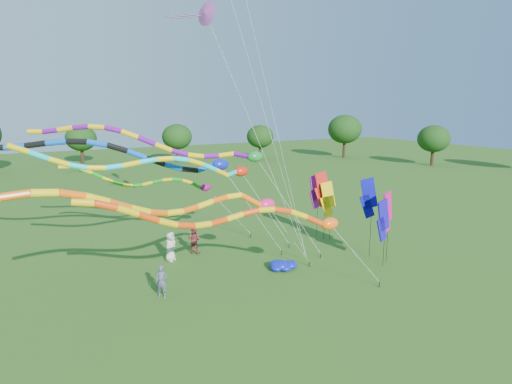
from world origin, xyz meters
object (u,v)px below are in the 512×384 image
tube_kite_red (250,218)px  person_a (171,246)px  person_b (161,281)px  person_c (194,240)px  blue_nylon_heap (280,264)px  tube_kite_orange (187,203)px

tube_kite_red → person_a: size_ratio=7.63×
tube_kite_red → person_b: (-3.02, 3.36, -3.53)m
tube_kite_red → person_c: (0.68, 8.59, -3.47)m
blue_nylon_heap → person_b: bearing=-176.5°
tube_kite_red → person_c: size_ratio=7.81×
person_b → tube_kite_orange: bearing=-23.6°
blue_nylon_heap → person_b: 7.04m
tube_kite_orange → blue_nylon_heap: (6.17, 2.01, -4.65)m
tube_kite_orange → tube_kite_red: bearing=-48.8°
tube_kite_orange → person_c: tube_kite_orange is taller
person_a → person_b: person_a is taller
tube_kite_red → person_a: tube_kite_red is taller
person_c → person_a: bearing=67.6°
tube_kite_orange → person_a: (1.15, 6.23, -4.00)m
tube_kite_red → person_a: (-1.03, 8.02, -3.45)m
tube_kite_red → person_c: bearing=92.6°
person_b → person_c: bearing=93.2°
tube_kite_orange → person_b: 4.46m
tube_kite_orange → person_b: (-0.84, 1.58, -4.08)m
blue_nylon_heap → person_a: 6.59m
tube_kite_orange → person_c: size_ratio=8.67×
person_a → tube_kite_orange: bearing=-141.1°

